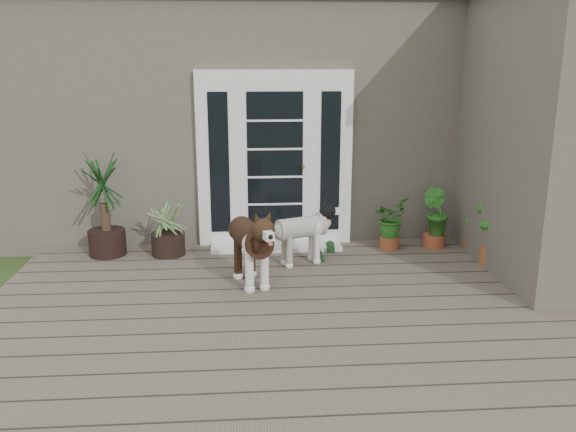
{
  "coord_description": "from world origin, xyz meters",
  "views": [
    {
      "loc": [
        -0.57,
        -4.74,
        2.43
      ],
      "look_at": [
        -0.1,
        1.75,
        0.7
      ],
      "focal_mm": 37.71,
      "sensor_mm": 36.0,
      "label": 1
    }
  ],
  "objects": [
    {
      "name": "sapling",
      "position": [
        2.23,
        1.58,
        0.95
      ],
      "size": [
        0.65,
        0.65,
        1.66
      ],
      "primitive_type": null,
      "rotation": [
        0.0,
        0.0,
        0.43
      ],
      "color": "#234E16",
      "rests_on": "deck"
    },
    {
      "name": "herb_a",
      "position": [
        1.19,
        2.28,
        0.4
      ],
      "size": [
        0.61,
        0.61,
        0.56
      ],
      "primitive_type": "imported",
      "rotation": [
        0.0,
        0.0,
        0.95
      ],
      "color": "#1C621C",
      "rests_on": "deck"
    },
    {
      "name": "clog_left",
      "position": [
        0.28,
        1.92,
        0.16
      ],
      "size": [
        0.14,
        0.27,
        0.08
      ],
      "primitive_type": null,
      "rotation": [
        0.0,
        0.0,
        0.06
      ],
      "color": "#14331A",
      "rests_on": "deck"
    },
    {
      "name": "yucca",
      "position": [
        -2.22,
        2.28,
        0.72
      ],
      "size": [
        1.06,
        1.06,
        1.2
      ],
      "primitive_type": null,
      "rotation": [
        0.0,
        0.0,
        0.35
      ],
      "color": "black",
      "rests_on": "deck"
    },
    {
      "name": "clog_right",
      "position": [
        0.46,
        2.25,
        0.16
      ],
      "size": [
        0.15,
        0.28,
        0.08
      ],
      "primitive_type": null,
      "rotation": [
        0.0,
        0.0,
        -0.08
      ],
      "color": "#143314",
      "rests_on": "deck"
    },
    {
      "name": "house_main",
      "position": [
        0.0,
        4.65,
        1.55
      ],
      "size": [
        7.4,
        4.0,
        3.1
      ],
      "primitive_type": "cube",
      "color": "#665E54",
      "rests_on": "ground"
    },
    {
      "name": "spider_plant",
      "position": [
        -1.5,
        2.23,
        0.47
      ],
      "size": [
        0.87,
        0.87,
        0.71
      ],
      "primitive_type": null,
      "rotation": [
        0.0,
        0.0,
        -0.4
      ],
      "color": "#92A364",
      "rests_on": "deck"
    },
    {
      "name": "deck",
      "position": [
        0.0,
        0.4,
        0.06
      ],
      "size": [
        6.2,
        4.6,
        0.12
      ],
      "primitive_type": "cube",
      "color": "#6B5B4C",
      "rests_on": "ground"
    },
    {
      "name": "herb_c",
      "position": [
        2.24,
        2.16,
        0.42
      ],
      "size": [
        0.51,
        0.51,
        0.6
      ],
      "primitive_type": "imported",
      "rotation": [
        0.0,
        0.0,
        4.28
      ],
      "color": "#285F1B",
      "rests_on": "deck"
    },
    {
      "name": "door_step",
      "position": [
        -0.2,
        2.4,
        0.14
      ],
      "size": [
        1.6,
        0.4,
        0.05
      ],
      "primitive_type": "cube",
      "color": "white",
      "rests_on": "deck"
    },
    {
      "name": "roof_main",
      "position": [
        0.0,
        4.65,
        3.2
      ],
      "size": [
        7.6,
        4.2,
        0.2
      ],
      "primitive_type": "cube",
      "color": "#2D2826",
      "rests_on": "house_main"
    },
    {
      "name": "white_dog",
      "position": [
        0.05,
        1.79,
        0.44
      ],
      "size": [
        0.82,
        0.57,
        0.63
      ],
      "primitive_type": null,
      "rotation": [
        0.0,
        0.0,
        -1.21
      ],
      "color": "silver",
      "rests_on": "deck"
    },
    {
      "name": "house_wing",
      "position": [
        2.9,
        1.5,
        1.55
      ],
      "size": [
        1.6,
        2.4,
        3.1
      ],
      "primitive_type": "cube",
      "color": "#665E54",
      "rests_on": "ground"
    },
    {
      "name": "herb_b",
      "position": [
        1.76,
        2.3,
        0.38
      ],
      "size": [
        0.5,
        0.5,
        0.53
      ],
      "primitive_type": "imported",
      "rotation": [
        0.0,
        0.0,
        2.33
      ],
      "color": "#275919",
      "rests_on": "deck"
    },
    {
      "name": "brindle_dog",
      "position": [
        -0.53,
        1.18,
        0.5
      ],
      "size": [
        0.64,
        0.98,
        0.75
      ],
      "primitive_type": null,
      "rotation": [
        0.0,
        0.0,
        3.44
      ],
      "color": "#3B2215",
      "rests_on": "deck"
    },
    {
      "name": "door_unit",
      "position": [
        -0.2,
        2.6,
        1.19
      ],
      "size": [
        1.9,
        0.14,
        2.15
      ],
      "primitive_type": "cube",
      "color": "white",
      "rests_on": "deck"
    }
  ]
}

